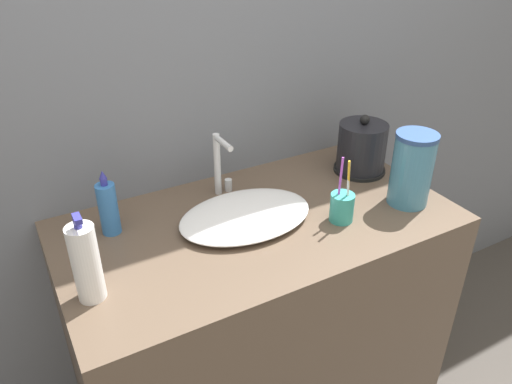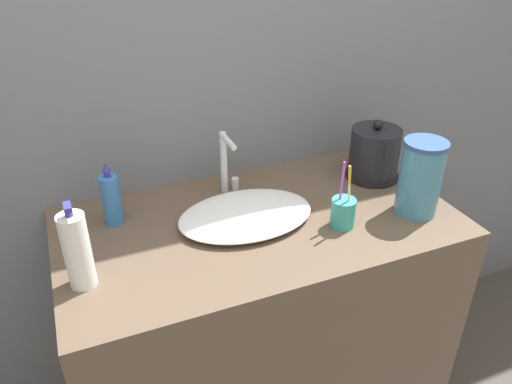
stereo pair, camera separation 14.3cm
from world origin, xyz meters
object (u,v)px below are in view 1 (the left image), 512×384
at_px(faucet, 220,163).
at_px(water_pitcher, 412,169).
at_px(electric_kettle, 361,149).
at_px(lotion_bottle, 86,263).
at_px(toothbrush_cup, 342,206).
at_px(shampoo_bottle, 108,208).

bearing_deg(faucet, water_pitcher, -33.97).
distance_m(electric_kettle, water_pitcher, 0.24).
bearing_deg(lotion_bottle, toothbrush_cup, -1.56).
bearing_deg(lotion_bottle, electric_kettle, 11.81).
height_order(electric_kettle, toothbrush_cup, electric_kettle).
distance_m(faucet, water_pitcher, 0.59).
bearing_deg(faucet, toothbrush_cup, -52.00).
bearing_deg(toothbrush_cup, electric_kettle, 41.60).
xyz_separation_m(lotion_bottle, water_pitcher, (0.97, -0.04, 0.02)).
xyz_separation_m(toothbrush_cup, shampoo_bottle, (-0.61, 0.27, 0.03)).
bearing_deg(shampoo_bottle, faucet, 6.65).
bearing_deg(water_pitcher, shampoo_bottle, 161.49).
bearing_deg(electric_kettle, water_pitcher, -91.68).
distance_m(toothbrush_cup, lotion_bottle, 0.73).
relative_size(lotion_bottle, water_pitcher, 1.01).
bearing_deg(faucet, lotion_bottle, -148.67).
relative_size(faucet, shampoo_bottle, 1.05).
bearing_deg(water_pitcher, faucet, 146.03).
relative_size(electric_kettle, toothbrush_cup, 1.01).
xyz_separation_m(faucet, toothbrush_cup, (0.24, -0.31, -0.06)).
xyz_separation_m(electric_kettle, shampoo_bottle, (-0.86, 0.05, -0.00)).
distance_m(faucet, toothbrush_cup, 0.40).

